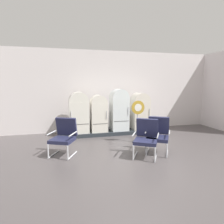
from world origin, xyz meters
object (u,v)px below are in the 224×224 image
refrigerator_0 (79,111)px  sign_stand (138,123)px  armchair_center (146,137)px  refrigerator_2 (119,109)px  refrigerator_3 (140,110)px  armchair_right (158,134)px  armchair_left (64,135)px  refrigerator_1 (99,112)px

refrigerator_0 → sign_stand: 2.21m
refrigerator_0 → armchair_center: refrigerator_0 is taller
refrigerator_2 → armchair_center: (0.01, -2.50, -0.44)m
refrigerator_3 → armchair_right: refrigerator_3 is taller
refrigerator_0 → refrigerator_3: 2.39m
refrigerator_3 → armchair_center: 2.67m
refrigerator_2 → sign_stand: bearing=-79.1°
refrigerator_2 → armchair_left: refrigerator_2 is taller
refrigerator_0 → refrigerator_1: 0.73m
refrigerator_1 → refrigerator_2: (0.80, 0.01, 0.11)m
sign_stand → refrigerator_3: bearing=64.7°
armchair_right → sign_stand: sign_stand is taller
refrigerator_1 → armchair_center: (0.81, -2.49, -0.33)m
refrigerator_3 → armchair_left: refrigerator_3 is taller
refrigerator_0 → refrigerator_3: (2.39, 0.01, -0.03)m
refrigerator_0 → refrigerator_2: refrigerator_2 is taller
armchair_center → armchair_left: bearing=162.2°
armchair_center → sign_stand: bearing=78.8°
refrigerator_2 → refrigerator_1: bearing=-179.3°
refrigerator_2 → sign_stand: size_ratio=1.14×
refrigerator_3 → armchair_right: 2.37m
refrigerator_1 → refrigerator_2: refrigerator_2 is taller
refrigerator_3 → sign_stand: size_ratio=1.03×
refrigerator_3 → armchair_center: (-0.85, -2.51, -0.36)m
refrigerator_3 → armchair_center: bearing=-108.7°
refrigerator_0 → refrigerator_2: (1.53, -0.00, 0.06)m
refrigerator_0 → armchair_left: (-0.56, -1.82, -0.39)m
refrigerator_0 → armchair_center: size_ratio=1.50×
refrigerator_0 → armchair_left: refrigerator_0 is taller
refrigerator_2 → armchair_left: bearing=-139.0°
armchair_center → refrigerator_2: bearing=90.1°
refrigerator_2 → armchair_left: (-2.10, -1.82, -0.44)m
refrigerator_2 → armchair_center: size_ratio=1.59×
armchair_right → armchair_center: same height
refrigerator_2 → armchair_center: 2.54m
refrigerator_0 → armchair_right: bearing=-49.1°
refrigerator_1 → sign_stand: (1.05, -1.27, -0.20)m
refrigerator_3 → sign_stand: bearing=-115.3°
refrigerator_2 → refrigerator_0: bearing=180.0°
refrigerator_1 → sign_stand: refrigerator_1 is taller
refrigerator_3 → armchair_center: refrigerator_3 is taller
sign_stand → armchair_left: bearing=-167.0°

